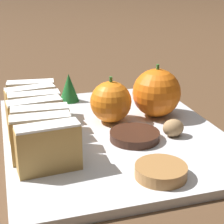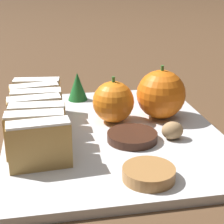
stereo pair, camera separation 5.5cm
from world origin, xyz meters
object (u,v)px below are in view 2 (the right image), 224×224
Objects in this scene: walnut at (172,130)px; chocolate_cookie at (132,137)px; orange_near at (113,102)px; orange_far at (161,94)px.

chocolate_cookie is (-0.06, 0.00, -0.01)m from walnut.
orange_near is 0.08m from orange_far.
orange_near reaches higher than walnut.
orange_far is 0.09m from walnut.
orange_far is (0.08, 0.00, 0.01)m from orange_near.
orange_near is at bearing -177.78° from orange_far.
orange_far is 0.11m from chocolate_cookie.
walnut is 0.06m from chocolate_cookie.
chocolate_cookie is at bearing -80.49° from orange_near.
orange_far reaches higher than chocolate_cookie.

